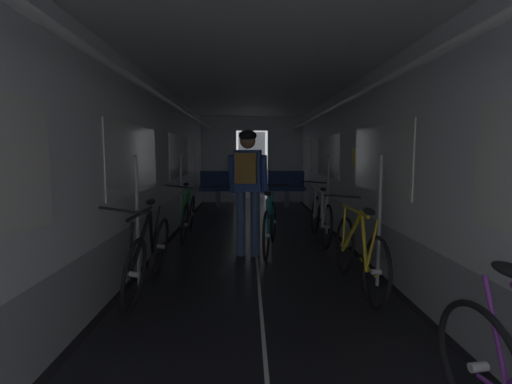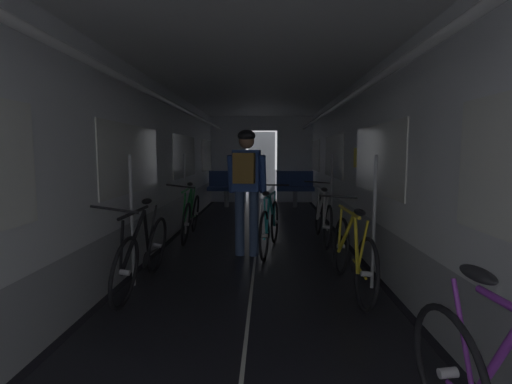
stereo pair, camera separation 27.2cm
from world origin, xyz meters
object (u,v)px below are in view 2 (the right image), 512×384
at_px(bicycle_white, 323,218).
at_px(bench_seat_far_left, 227,185).
at_px(bicycle_teal_in_aisle, 270,225).
at_px(bicycle_green, 191,215).
at_px(bench_seat_far_right, 295,185).
at_px(bicycle_black, 143,252).
at_px(person_cyclist_aisle, 246,179).
at_px(bicycle_yellow, 352,254).

bearing_deg(bicycle_white, bench_seat_far_left, 116.65).
bearing_deg(bicycle_teal_in_aisle, bicycle_green, 148.11).
height_order(bicycle_white, bicycle_teal_in_aisle, bicycle_white).
bearing_deg(bench_seat_far_left, bicycle_teal_in_aisle, -76.21).
bearing_deg(bicycle_green, bicycle_teal_in_aisle, -31.89).
xyz_separation_m(bench_seat_far_right, bicycle_green, (-2.01, -3.68, -0.19)).
distance_m(bench_seat_far_left, bicycle_white, 4.37).
distance_m(bicycle_green, bicycle_teal_in_aisle, 1.55).
bearing_deg(bicycle_green, bench_seat_far_left, 86.74).
relative_size(bench_seat_far_left, bicycle_green, 0.58).
xyz_separation_m(bench_seat_far_left, bench_seat_far_right, (1.80, 0.00, 0.00)).
bearing_deg(bicycle_black, person_cyclist_aisle, 51.15).
height_order(bicycle_yellow, person_cyclist_aisle, person_cyclist_aisle).
distance_m(bicycle_yellow, person_cyclist_aisle, 1.85).
relative_size(bench_seat_far_right, person_cyclist_aisle, 0.57).
distance_m(person_cyclist_aisle, bicycle_teal_in_aisle, 0.80).
distance_m(bicycle_white, bicycle_teal_in_aisle, 1.04).
bearing_deg(bicycle_green, bicycle_black, -90.78).
distance_m(bicycle_green, person_cyclist_aisle, 1.62).
bearing_deg(bench_seat_far_right, bench_seat_far_left, 180.00).
xyz_separation_m(bench_seat_far_right, bicycle_teal_in_aisle, (-0.69, -4.50, -0.18)).
bearing_deg(bicycle_yellow, bicycle_teal_in_aisle, 118.52).
bearing_deg(bicycle_black, bench_seat_far_left, 87.70).
distance_m(bench_seat_far_left, bicycle_teal_in_aisle, 4.64).
xyz_separation_m(bench_seat_far_left, bicycle_teal_in_aisle, (1.11, -4.50, -0.18)).
relative_size(bicycle_black, person_cyclist_aisle, 0.98).
bearing_deg(bicycle_black, bicycle_yellow, -0.00).
bearing_deg(bicycle_green, bench_seat_far_right, 61.38).
height_order(bicycle_white, bicycle_green, bicycle_green).
bearing_deg(bicycle_white, bicycle_green, 174.36).
relative_size(bicycle_green, bicycle_teal_in_aisle, 1.01).
relative_size(bicycle_black, bicycle_white, 1.00).
height_order(bicycle_black, bicycle_white, bicycle_black).
xyz_separation_m(bench_seat_far_left, bicycle_black, (-0.24, -6.04, -0.19)).
height_order(bicycle_black, bicycle_teal_in_aisle, bicycle_black).
relative_size(person_cyclist_aisle, bicycle_teal_in_aisle, 1.03).
bearing_deg(bicycle_green, bicycle_white, -5.64).
xyz_separation_m(bicycle_yellow, bicycle_green, (-2.15, 2.35, -0.00)).
bearing_deg(bench_seat_far_left, bicycle_yellow, -72.19).
bearing_deg(bicycle_teal_in_aisle, person_cyclist_aisle, -140.77).
height_order(bench_seat_far_right, bicycle_teal_in_aisle, bench_seat_far_right).
distance_m(bench_seat_far_left, person_cyclist_aisle, 4.86).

